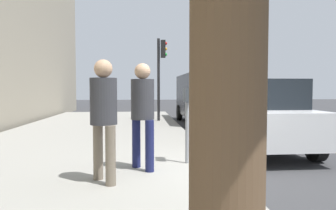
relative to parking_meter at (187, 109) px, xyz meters
The scene contains 8 objects.
ground_plane 1.37m from the parking_meter, 120.71° to the right, with size 80.00×80.00×0.00m, color #38383A.
sidewalk_slab 2.65m from the parking_meter, 98.77° to the left, with size 28.00×6.00×0.15m, color gray.
parking_meter is the anchor object (origin of this frame).
pedestrian_at_meter 0.93m from the parking_meter, 115.49° to the left, with size 0.48×0.40×1.84m.
pedestrian_bystander 1.80m from the parking_meter, 128.23° to the left, with size 0.48×0.40×1.83m.
parked_sedan_near 2.76m from the parking_meter, 45.80° to the right, with size 4.42×2.01×1.77m.
parked_van_far 8.14m from the parking_meter, 13.99° to the right, with size 5.21×2.14×2.18m.
traffic_signal 8.18m from the parking_meter, ahead, with size 0.24×0.44×3.60m.
Camera 1 is at (-5.49, 1.48, 1.55)m, focal length 33.82 mm.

